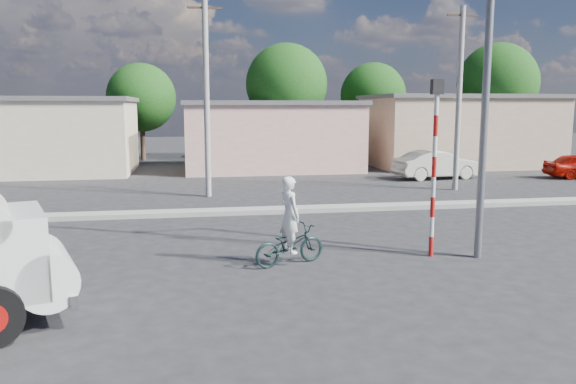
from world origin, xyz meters
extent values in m
plane|color=#252527|center=(0.00, 0.00, 0.00)|extent=(120.00, 120.00, 0.00)
cube|color=#99968E|center=(0.00, 8.00, 0.08)|extent=(40.00, 0.80, 0.16)
cylinder|color=white|center=(-5.27, -1.25, 0.86)|extent=(1.55, 2.08, 1.00)
cube|color=silver|center=(-4.93, -1.13, 0.50)|extent=(0.75, 1.88, 0.25)
imported|color=#162828|center=(-0.42, 1.34, 0.48)|extent=(1.92, 1.24, 0.95)
imported|color=white|center=(-0.42, 1.34, 0.91)|extent=(0.64, 0.77, 1.81)
imported|color=beige|center=(9.88, 15.91, 0.73)|extent=(4.62, 2.09, 1.47)
cylinder|color=red|center=(3.20, 1.50, 0.25)|extent=(0.11, 0.11, 0.50)
cylinder|color=white|center=(3.20, 1.50, 0.75)|extent=(0.11, 0.11, 0.50)
cylinder|color=red|center=(3.20, 1.50, 1.25)|extent=(0.11, 0.11, 0.50)
cylinder|color=white|center=(3.20, 1.50, 1.75)|extent=(0.11, 0.11, 0.50)
cylinder|color=red|center=(3.20, 1.50, 2.25)|extent=(0.11, 0.11, 0.50)
cylinder|color=white|center=(3.20, 1.50, 2.75)|extent=(0.11, 0.11, 0.50)
cylinder|color=red|center=(3.20, 1.50, 3.25)|extent=(0.11, 0.11, 0.50)
cylinder|color=white|center=(3.20, 1.50, 3.75)|extent=(0.11, 0.11, 0.50)
cube|color=black|center=(3.20, 1.50, 4.18)|extent=(0.28, 0.18, 0.36)
cylinder|color=slate|center=(4.30, 1.20, 4.50)|extent=(0.18, 0.18, 9.00)
cube|color=beige|center=(-12.00, 22.00, 2.00)|extent=(12.00, 7.00, 4.00)
cube|color=#59595B|center=(-12.00, 22.00, 4.12)|extent=(12.30, 7.30, 0.24)
cube|color=#DE9F98|center=(2.00, 22.00, 1.90)|extent=(10.00, 7.00, 3.80)
cube|color=#59595B|center=(2.00, 22.00, 3.92)|extent=(10.30, 7.30, 0.24)
cube|color=tan|center=(14.00, 22.00, 2.10)|extent=(11.00, 7.00, 4.20)
cube|color=#59595B|center=(14.00, 22.00, 4.32)|extent=(11.30, 7.30, 0.24)
cylinder|color=#38281E|center=(-6.00, 29.00, 1.74)|extent=(0.36, 0.36, 3.47)
sphere|color=#275D1C|center=(-6.00, 29.00, 4.34)|extent=(4.71, 4.71, 4.71)
cylinder|color=#38281E|center=(4.00, 28.00, 2.10)|extent=(0.36, 0.36, 4.20)
sphere|color=#275D1C|center=(4.00, 28.00, 5.25)|extent=(5.70, 5.70, 5.70)
cylinder|color=#38281E|center=(11.00, 30.00, 1.82)|extent=(0.36, 0.36, 3.64)
sphere|color=#275D1C|center=(11.00, 30.00, 4.55)|extent=(4.94, 4.94, 4.94)
cylinder|color=#38281E|center=(20.00, 28.00, 2.18)|extent=(0.36, 0.36, 4.37)
sphere|color=#275D1C|center=(20.00, 28.00, 5.46)|extent=(5.93, 5.93, 5.93)
cylinder|color=#99968E|center=(-2.00, 12.00, 4.00)|extent=(0.24, 0.24, 8.00)
cube|color=#38281E|center=(-2.00, 12.00, 7.60)|extent=(1.40, 0.08, 0.08)
cylinder|color=#99968E|center=(9.00, 12.00, 4.00)|extent=(0.24, 0.24, 8.00)
cube|color=#38281E|center=(9.00, 12.00, 7.60)|extent=(1.40, 0.08, 0.08)
camera|label=1|loc=(-2.64, -11.36, 3.71)|focal=35.00mm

